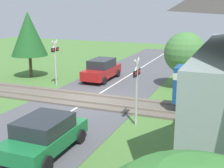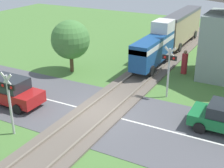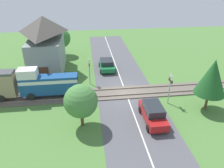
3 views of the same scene
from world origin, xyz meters
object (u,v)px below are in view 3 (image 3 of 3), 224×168
(car_near_crossing, at_px, (153,113))
(station_building, at_px, (46,45))
(pedestrian_by_station, at_px, (50,81))
(train, at_px, (3,84))
(car_far_side, at_px, (107,64))
(crossing_signal_west_approach, at_px, (170,85))
(crossing_signal_east_approach, at_px, (89,68))

(car_near_crossing, distance_m, station_building, 16.66)
(car_near_crossing, relative_size, station_building, 0.52)
(pedestrian_by_station, bearing_deg, train, 119.74)
(train, height_order, station_building, station_building)
(train, distance_m, car_far_side, 13.06)
(crossing_signal_west_approach, height_order, crossing_signal_east_approach, same)
(car_near_crossing, distance_m, car_far_side, 12.36)
(crossing_signal_east_approach, relative_size, station_building, 0.40)
(car_near_crossing, bearing_deg, train, 69.28)
(train, relative_size, crossing_signal_east_approach, 4.46)
(car_near_crossing, distance_m, pedestrian_by_station, 12.49)
(car_near_crossing, bearing_deg, pedestrian_by_station, 51.90)
(crossing_signal_west_approach, bearing_deg, train, 80.87)
(car_far_side, bearing_deg, car_near_crossing, -166.53)
(car_near_crossing, bearing_deg, crossing_signal_west_approach, -42.17)
(car_near_crossing, relative_size, pedestrian_by_station, 2.38)
(station_building, bearing_deg, car_near_crossing, -139.80)
(car_far_side, height_order, crossing_signal_east_approach, crossing_signal_east_approach)
(crossing_signal_east_approach, relative_size, pedestrian_by_station, 1.82)
(pedestrian_by_station, bearing_deg, car_near_crossing, -128.10)
(train, distance_m, crossing_signal_east_approach, 9.12)
(car_far_side, distance_m, crossing_signal_west_approach, 10.83)
(train, xyz_separation_m, car_near_crossing, (-5.31, -14.02, -1.03))
(crossing_signal_west_approach, distance_m, station_building, 16.42)
(crossing_signal_west_approach, bearing_deg, station_building, 52.78)
(car_far_side, distance_m, station_building, 8.24)
(crossing_signal_east_approach, distance_m, pedestrian_by_station, 4.71)
(car_near_crossing, height_order, station_building, station_building)
(car_far_side, height_order, crossing_signal_west_approach, crossing_signal_west_approach)
(crossing_signal_west_approach, relative_size, pedestrian_by_station, 1.82)
(car_near_crossing, height_order, crossing_signal_east_approach, crossing_signal_east_approach)
(crossing_signal_east_approach, distance_m, station_building, 7.19)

